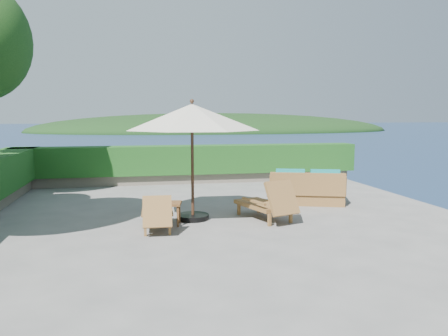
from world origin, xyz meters
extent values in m
plane|color=gray|center=(0.00, 0.00, 0.00)|extent=(12.00, 12.00, 0.00)
cube|color=#5A5248|center=(0.00, 0.00, -1.55)|extent=(12.00, 12.00, 3.00)
ellipsoid|color=#173213|center=(25.00, 140.00, -3.00)|extent=(126.00, 57.60, 12.60)
cube|color=slate|center=(0.00, 5.60, 0.18)|extent=(12.00, 0.60, 0.36)
cube|color=#194012|center=(0.00, 5.60, 0.85)|extent=(12.40, 0.90, 1.00)
cylinder|color=black|center=(-0.60, 0.02, 0.06)|extent=(0.96, 0.96, 0.12)
cylinder|color=#372114|center=(-0.60, 0.02, 1.34)|extent=(0.09, 0.09, 2.69)
cone|color=beige|center=(-0.60, 0.02, 2.39)|extent=(3.98, 3.98, 0.59)
sphere|color=#372114|center=(-0.60, 0.02, 2.74)|extent=(0.12, 0.12, 0.10)
cube|color=olive|center=(-1.72, -1.22, 0.11)|extent=(0.05, 0.05, 0.23)
cube|color=olive|center=(-1.23, -1.24, 0.11)|extent=(0.05, 0.05, 0.23)
cube|color=olive|center=(-1.68, -0.17, 0.11)|extent=(0.05, 0.05, 0.23)
cube|color=olive|center=(-1.19, -0.19, 0.11)|extent=(0.05, 0.05, 0.23)
cube|color=olive|center=(-1.45, -0.62, 0.26)|extent=(0.63, 1.16, 0.08)
cube|color=olive|center=(-1.48, -1.28, 0.51)|extent=(0.59, 0.40, 0.61)
cube|color=olive|center=(-1.76, -0.78, 0.39)|extent=(0.09, 0.75, 0.04)
cube|color=olive|center=(-1.16, -0.81, 0.39)|extent=(0.09, 0.75, 0.04)
cube|color=olive|center=(0.97, -0.95, 0.14)|extent=(0.08, 0.08, 0.27)
cube|color=olive|center=(1.53, -0.76, 0.14)|extent=(0.08, 0.08, 0.27)
cube|color=olive|center=(0.56, 0.26, 0.14)|extent=(0.08, 0.08, 0.27)
cube|color=olive|center=(1.12, 0.44, 0.14)|extent=(0.08, 0.08, 0.27)
cube|color=olive|center=(1.01, -0.15, 0.32)|extent=(1.10, 1.53, 0.10)
cube|color=olive|center=(1.26, -0.90, 0.61)|extent=(0.80, 0.65, 0.74)
cube|color=olive|center=(0.74, -0.47, 0.48)|extent=(0.35, 0.87, 0.05)
cube|color=olive|center=(1.42, -0.24, 0.48)|extent=(0.35, 0.87, 0.05)
cube|color=brown|center=(-1.38, -0.54, 0.23)|extent=(0.05, 0.05, 0.46)
cube|color=brown|center=(-1.01, -0.61, 0.23)|extent=(0.05, 0.05, 0.46)
cube|color=brown|center=(-1.31, -0.18, 0.23)|extent=(0.05, 0.05, 0.46)
cube|color=brown|center=(-0.94, -0.24, 0.23)|extent=(0.05, 0.05, 0.46)
cube|color=brown|center=(-1.16, -0.39, 0.48)|extent=(0.56, 0.56, 0.05)
cube|color=olive|center=(2.74, 1.32, 0.22)|extent=(2.19, 1.57, 0.44)
cube|color=olive|center=(2.59, 0.88, 0.60)|extent=(1.92, 0.78, 0.60)
cube|color=olive|center=(1.85, 1.62, 0.55)|extent=(0.44, 0.98, 0.49)
cube|color=olive|center=(3.63, 1.02, 0.55)|extent=(0.44, 0.98, 0.49)
cube|color=teal|center=(2.32, 1.52, 0.54)|extent=(1.06, 1.02, 0.20)
cube|color=teal|center=(3.19, 1.22, 0.54)|extent=(1.06, 1.02, 0.20)
cube|color=teal|center=(2.19, 1.14, 0.79)|extent=(0.78, 0.39, 0.39)
cube|color=teal|center=(3.06, 0.84, 0.79)|extent=(0.78, 0.39, 0.39)
camera|label=1|loc=(-1.86, -9.93, 2.42)|focal=35.00mm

